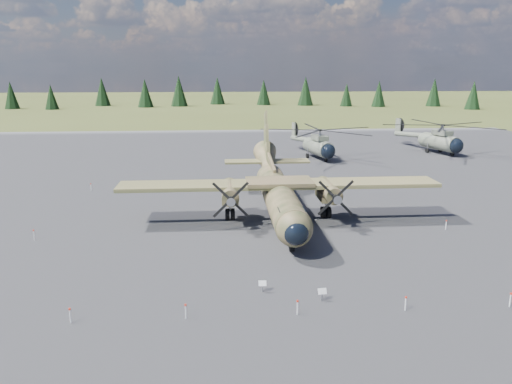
{
  "coord_description": "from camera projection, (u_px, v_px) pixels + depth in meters",
  "views": [
    {
      "loc": [
        -2.11,
        -37.89,
        12.98
      ],
      "look_at": [
        0.93,
        2.0,
        3.04
      ],
      "focal_mm": 35.0,
      "sensor_mm": 36.0,
      "label": 1
    }
  ],
  "objects": [
    {
      "name": "barrier_fence",
      "position": [
        241.0,
        229.0,
        39.72
      ],
      "size": [
        33.12,
        29.62,
        0.85
      ],
      "color": "silver",
      "rests_on": "ground"
    },
    {
      "name": "apron",
      "position": [
        241.0,
        202.0,
        49.63
      ],
      "size": [
        120.0,
        120.0,
        0.04
      ],
      "primitive_type": "cube",
      "color": "#5A5A5F",
      "rests_on": "ground"
    },
    {
      "name": "helicopter_mid",
      "position": [
        440.0,
        133.0,
        77.28
      ],
      "size": [
        22.56,
        23.27,
        4.63
      ],
      "rotation": [
        0.0,
        0.0,
        0.28
      ],
      "color": "#67675A",
      "rests_on": "ground"
    },
    {
      "name": "info_placard_left",
      "position": [
        262.0,
        284.0,
        29.64
      ],
      "size": [
        0.48,
        0.22,
        0.74
      ],
      "rotation": [
        0.0,
        0.0,
        -0.04
      ],
      "color": "gray",
      "rests_on": "ground"
    },
    {
      "name": "info_placard_right",
      "position": [
        322.0,
        292.0,
        28.51
      ],
      "size": [
        0.52,
        0.27,
        0.78
      ],
      "rotation": [
        0.0,
        0.0,
        0.12
      ],
      "color": "gray",
      "rests_on": "ground"
    },
    {
      "name": "helicopter_near",
      "position": [
        318.0,
        138.0,
        72.7
      ],
      "size": [
        20.64,
        21.96,
        4.42
      ],
      "rotation": [
        0.0,
        0.0,
        0.21
      ],
      "color": "#67675A",
      "rests_on": "ground"
    },
    {
      "name": "ground",
      "position": [
        246.0,
        235.0,
        39.95
      ],
      "size": [
        500.0,
        500.0,
        0.0
      ],
      "primitive_type": "plane",
      "color": "#495124",
      "rests_on": "ground"
    },
    {
      "name": "treeline",
      "position": [
        315.0,
        170.0,
        41.63
      ],
      "size": [
        304.15,
        308.11,
        10.89
      ],
      "color": "black",
      "rests_on": "ground"
    },
    {
      "name": "transport_plane",
      "position": [
        278.0,
        189.0,
        44.1
      ],
      "size": [
        27.49,
        25.05,
        9.1
      ],
      "rotation": [
        0.0,
        0.0,
        -0.0
      ],
      "color": "#343B20",
      "rests_on": "ground"
    }
  ]
}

